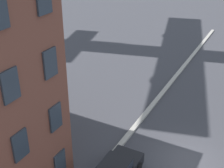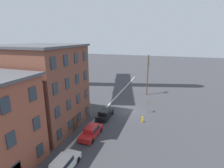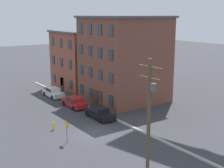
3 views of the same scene
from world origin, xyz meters
name	(u,v)px [view 3 (image 3 of 3)]	position (x,y,z in m)	size (l,w,h in m)	color
ground_plane	(94,134)	(0.00, 0.00, 0.00)	(200.00, 200.00, 0.00)	#38383D
kerb_strip	(127,125)	(0.00, 4.50, 0.08)	(56.00, 0.36, 0.16)	#9E998E
apartment_corner	(91,59)	(-19.60, 11.64, 4.95)	(9.80, 11.80, 9.86)	brown
apartment_midblock	(124,59)	(-9.14, 11.03, 6.17)	(10.72, 10.58, 12.31)	brown
car_white	(53,92)	(-16.72, 3.00, 0.75)	(4.40, 1.92, 1.43)	silver
car_red	(75,102)	(-9.88, 3.03, 0.75)	(4.40, 1.92, 1.43)	#B21E1E
car_black	(100,112)	(-3.92, 3.30, 0.75)	(4.40, 1.92, 1.43)	black
caution_sign	(67,128)	(0.50, -3.43, 1.58)	(0.93, 0.08, 2.38)	slate
utility_pole	(149,115)	(10.66, -1.79, 5.30)	(2.40, 0.44, 9.44)	brown
fire_hydrant	(53,126)	(-3.52, -3.05, 0.48)	(0.24, 0.34, 0.96)	yellow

